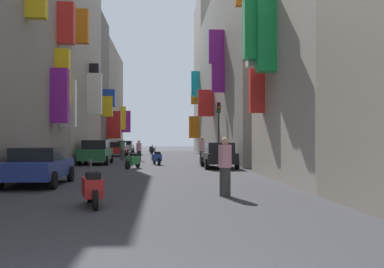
% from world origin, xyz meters
% --- Properties ---
extents(ground_plane, '(140.00, 140.00, 0.00)m').
position_xyz_m(ground_plane, '(0.00, 30.00, 0.00)').
color(ground_plane, '#38383D').
extents(building_left_mid_a, '(7.15, 6.27, 15.78)m').
position_xyz_m(building_left_mid_a, '(-7.97, 21.05, 7.87)').
color(building_left_mid_a, gray).
rests_on(building_left_mid_a, ground).
extents(building_left_mid_b, '(7.05, 13.13, 18.22)m').
position_xyz_m(building_left_mid_b, '(-7.99, 30.75, 9.10)').
color(building_left_mid_b, '#9E9384').
rests_on(building_left_mid_b, ground).
extents(building_left_mid_c, '(7.37, 6.08, 13.37)m').
position_xyz_m(building_left_mid_c, '(-7.97, 40.36, 6.66)').
color(building_left_mid_c, slate).
rests_on(building_left_mid_c, ground).
extents(building_left_far, '(7.28, 16.60, 12.44)m').
position_xyz_m(building_left_far, '(-7.99, 51.71, 6.21)').
color(building_left_far, '#9E9384').
rests_on(building_left_far, ground).
extents(building_right_mid_c, '(7.35, 27.23, 14.59)m').
position_xyz_m(building_right_mid_c, '(7.99, 34.97, 7.30)').
color(building_right_mid_c, gray).
rests_on(building_right_mid_c, ground).
extents(building_right_far, '(7.24, 11.41, 19.71)m').
position_xyz_m(building_right_far, '(7.99, 54.28, 9.84)').
color(building_right_far, gray).
rests_on(building_right_far, ground).
extents(parked_car_silver, '(1.97, 4.35, 1.45)m').
position_xyz_m(parked_car_silver, '(-3.86, 49.86, 0.77)').
color(parked_car_silver, '#B7B7BC').
rests_on(parked_car_silver, ground).
extents(parked_car_black, '(1.84, 4.05, 1.46)m').
position_xyz_m(parked_car_black, '(3.75, 22.07, 0.76)').
color(parked_car_black, black).
rests_on(parked_car_black, ground).
extents(parked_car_blue, '(1.92, 4.17, 1.34)m').
position_xyz_m(parked_car_blue, '(-3.91, 13.01, 0.72)').
color(parked_car_blue, navy).
rests_on(parked_car_blue, ground).
extents(parked_car_red, '(1.88, 3.96, 1.37)m').
position_xyz_m(parked_car_red, '(-3.83, 40.31, 0.73)').
color(parked_car_red, '#B21E1E').
rests_on(parked_car_red, ground).
extents(parked_car_green, '(1.93, 4.29, 1.59)m').
position_xyz_m(parked_car_green, '(-3.86, 26.54, 0.82)').
color(parked_car_green, '#236638').
rests_on(parked_car_green, ground).
extents(scooter_green, '(0.80, 1.75, 1.13)m').
position_xyz_m(scooter_green, '(-1.13, 21.89, 0.46)').
color(scooter_green, '#287F3D').
rests_on(scooter_green, ground).
extents(scooter_red, '(0.70, 1.85, 1.13)m').
position_xyz_m(scooter_red, '(-1.20, 7.77, 0.46)').
color(scooter_red, red).
rests_on(scooter_red, ground).
extents(scooter_black, '(0.59, 1.77, 1.13)m').
position_xyz_m(scooter_black, '(-0.65, 45.94, 0.46)').
color(scooter_black, black).
rests_on(scooter_black, ground).
extents(scooter_blue, '(0.69, 1.97, 1.13)m').
position_xyz_m(scooter_blue, '(0.16, 25.56, 0.46)').
color(scooter_blue, '#2D4CAD').
rests_on(scooter_blue, ground).
extents(pedestrian_crossing, '(0.53, 0.53, 1.79)m').
position_xyz_m(pedestrian_crossing, '(3.12, 25.80, 0.90)').
color(pedestrian_crossing, '#292929').
rests_on(pedestrian_crossing, ground).
extents(pedestrian_near_left, '(0.52, 0.52, 1.70)m').
position_xyz_m(pedestrian_near_left, '(2.32, 9.49, 0.85)').
color(pedestrian_near_left, '#393939').
rests_on(pedestrian_near_left, ground).
extents(pedestrian_near_right, '(0.43, 0.43, 1.64)m').
position_xyz_m(pedestrian_near_right, '(-2.62, 32.13, 0.82)').
color(pedestrian_near_right, '#3E3E3E').
rests_on(pedestrian_near_right, ground).
extents(pedestrian_mid_street, '(0.40, 0.40, 1.57)m').
position_xyz_m(pedestrian_mid_street, '(-1.24, 30.39, 0.78)').
color(pedestrian_mid_street, black).
rests_on(pedestrian_mid_street, ground).
extents(traffic_light_near_corner, '(0.26, 0.34, 4.32)m').
position_xyz_m(traffic_light_near_corner, '(4.61, 28.93, 2.94)').
color(traffic_light_near_corner, '#2D2D2D').
rests_on(traffic_light_near_corner, ground).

